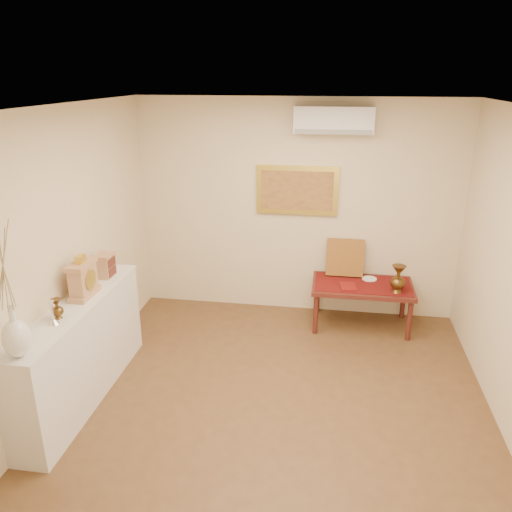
% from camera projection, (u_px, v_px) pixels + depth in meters
% --- Properties ---
extents(floor, '(4.50, 4.50, 0.00)m').
position_uv_depth(floor, '(273.00, 414.00, 4.59)').
color(floor, brown).
rests_on(floor, ground).
extents(ceiling, '(4.50, 4.50, 0.00)m').
position_uv_depth(ceiling, '(278.00, 109.00, 3.66)').
color(ceiling, white).
rests_on(ceiling, ground).
extents(wall_back, '(4.00, 0.02, 2.70)m').
position_uv_depth(wall_back, '(297.00, 210.00, 6.21)').
color(wall_back, beige).
rests_on(wall_back, ground).
extents(wall_front, '(4.00, 0.02, 2.70)m').
position_uv_depth(wall_front, '(210.00, 490.00, 2.04)').
color(wall_front, beige).
rests_on(wall_front, ground).
extents(wall_left, '(0.02, 4.50, 2.70)m').
position_uv_depth(wall_left, '(51.00, 265.00, 4.42)').
color(wall_left, beige).
rests_on(wall_left, ground).
extents(white_vase, '(0.20, 0.20, 1.08)m').
position_uv_depth(white_vase, '(7.00, 290.00, 3.51)').
color(white_vase, white).
rests_on(white_vase, display_ledge).
extents(candlestick, '(0.10, 0.10, 0.21)m').
position_uv_depth(candlestick, '(52.00, 313.00, 4.13)').
color(candlestick, silver).
rests_on(candlestick, display_ledge).
extents(brass_urn_small, '(0.10, 0.10, 0.23)m').
position_uv_depth(brass_urn_small, '(57.00, 306.00, 4.22)').
color(brass_urn_small, brown).
rests_on(brass_urn_small, display_ledge).
extents(table_cloth, '(1.14, 0.59, 0.01)m').
position_uv_depth(table_cloth, '(363.00, 284.00, 6.02)').
color(table_cloth, '#5F110F').
rests_on(table_cloth, low_table).
extents(brass_urn_tall, '(0.18, 0.18, 0.40)m').
position_uv_depth(brass_urn_tall, '(398.00, 276.00, 5.72)').
color(brass_urn_tall, brown).
rests_on(brass_urn_tall, table_cloth).
extents(plate, '(0.18, 0.18, 0.01)m').
position_uv_depth(plate, '(369.00, 279.00, 6.15)').
color(plate, white).
rests_on(plate, table_cloth).
extents(menu, '(0.21, 0.27, 0.01)m').
position_uv_depth(menu, '(348.00, 286.00, 5.93)').
color(menu, maroon).
rests_on(menu, table_cloth).
extents(cushion, '(0.46, 0.19, 0.47)m').
position_uv_depth(cushion, '(345.00, 257.00, 6.22)').
color(cushion, maroon).
rests_on(cushion, table_cloth).
extents(display_ledge, '(0.37, 2.02, 0.98)m').
position_uv_depth(display_ledge, '(81.00, 351.00, 4.69)').
color(display_ledge, silver).
rests_on(display_ledge, floor).
extents(mantel_clock, '(0.17, 0.36, 0.41)m').
position_uv_depth(mantel_clock, '(83.00, 279.00, 4.62)').
color(mantel_clock, tan).
rests_on(mantel_clock, display_ledge).
extents(wooden_chest, '(0.16, 0.21, 0.24)m').
position_uv_depth(wooden_chest, '(105.00, 265.00, 5.10)').
color(wooden_chest, tan).
rests_on(wooden_chest, display_ledge).
extents(low_table, '(1.20, 0.70, 0.55)m').
position_uv_depth(low_table, '(362.00, 289.00, 6.05)').
color(low_table, '#552019').
rests_on(low_table, floor).
extents(painting, '(1.00, 0.06, 0.60)m').
position_uv_depth(painting, '(297.00, 190.00, 6.10)').
color(painting, gold).
rests_on(painting, wall_back).
extents(ac_unit, '(0.90, 0.25, 0.30)m').
position_uv_depth(ac_unit, '(334.00, 120.00, 5.65)').
color(ac_unit, silver).
rests_on(ac_unit, wall_back).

